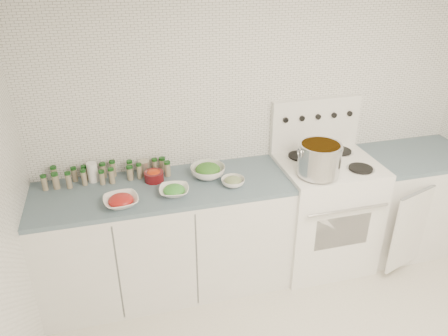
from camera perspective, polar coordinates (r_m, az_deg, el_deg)
The scene contains 13 objects.
room_walls at distance 2.10m, azimuth 18.26°, elevation 0.37°, with size 3.54×3.04×2.52m.
counter_left at distance 3.41m, azimuth -7.57°, elevation -9.03°, with size 1.85×0.62×0.90m.
stove at distance 3.72m, azimuth 12.76°, elevation -5.26°, with size 0.76×0.70×1.36m.
counter_right at distance 4.16m, azimuth 22.88°, elevation -3.93°, with size 0.89×0.75×0.90m.
stock_pot at distance 3.23m, azimuth 12.36°, elevation 1.29°, with size 0.33×0.31×0.24m.
bowl_tomato at distance 2.99m, azimuth -13.31°, elevation -4.17°, with size 0.26×0.26×0.08m.
bowl_snowpea at distance 3.06m, azimuth -6.53°, elevation -2.92°, with size 0.24×0.24×0.07m.
bowl_broccoli at distance 3.25m, azimuth -2.12°, elevation -0.35°, with size 0.30×0.30×0.10m.
bowl_zucchini at distance 3.14m, azimuth 1.18°, elevation -1.76°, with size 0.20×0.20×0.07m.
bowl_pepper at distance 3.24m, azimuth -9.13°, elevation -0.97°, with size 0.14×0.14×0.09m.
salt_canister at distance 3.32m, azimuth -16.79°, elevation -0.51°, with size 0.07×0.07×0.15m, color white.
tin_can at distance 3.33m, azimuth -10.36°, elevation 0.04°, with size 0.08×0.08×0.11m, color #A8A28E.
spice_cluster at distance 3.31m, azimuth -15.20°, elevation -0.61°, with size 0.91×0.15×0.13m.
Camera 1 is at (-1.09, -1.55, 2.47)m, focal length 35.00 mm.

